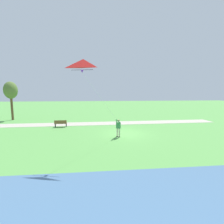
{
  "coord_description": "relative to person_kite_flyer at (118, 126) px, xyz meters",
  "views": [
    {
      "loc": [
        -16.45,
        3.04,
        4.41
      ],
      "look_at": [
        -0.62,
        1.44,
        2.4
      ],
      "focal_mm": 25.76,
      "sensor_mm": 36.0,
      "label": 1
    }
  ],
  "objects": [
    {
      "name": "person_kite_flyer",
      "position": [
        0.0,
        0.0,
        0.0
      ],
      "size": [
        0.62,
        0.56,
        1.83
      ],
      "color": "#232328",
      "rests_on": "ground"
    },
    {
      "name": "walkway_path",
      "position": [
        6.94,
        1.11,
        -1.04
      ],
      "size": [
        3.1,
        32.04,
        0.02
      ],
      "primitive_type": "cube",
      "rotation": [
        0.0,
        0.0,
        0.02
      ],
      "color": "#ADA393",
      "rests_on": "ground"
    },
    {
      "name": "tree_lakeside_far",
      "position": [
        11.18,
        15.19,
        3.5
      ],
      "size": [
        2.12,
        1.93,
        5.97
      ],
      "color": "brown",
      "rests_on": "ground"
    },
    {
      "name": "park_bench_near_walkway",
      "position": [
        5.15,
        6.57,
        -0.54
      ],
      "size": [
        0.47,
        1.51,
        0.88
      ],
      "color": "brown",
      "rests_on": "ground"
    },
    {
      "name": "flying_kite",
      "position": [
        -3.9,
        2.95,
        5.04
      ],
      "size": [
        4.09,
        3.6,
        4.78
      ],
      "color": "red"
    },
    {
      "name": "ground_plane",
      "position": [
        1.25,
        -0.89,
        -1.05
      ],
      "size": [
        120.0,
        120.0,
        0.0
      ],
      "primitive_type": "plane",
      "color": "#569947"
    }
  ]
}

